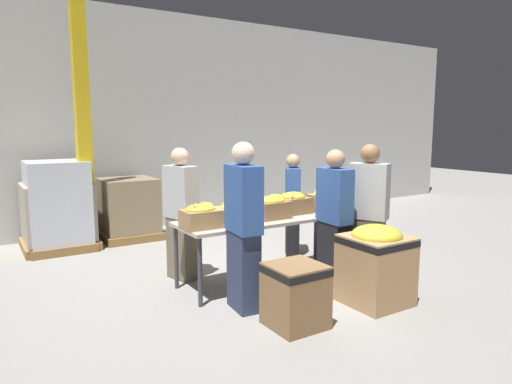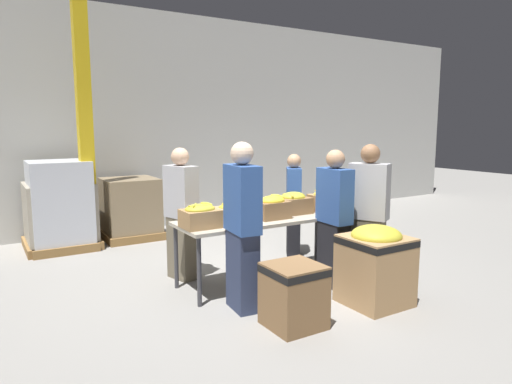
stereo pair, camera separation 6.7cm
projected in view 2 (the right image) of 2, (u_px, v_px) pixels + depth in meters
name	position (u px, v px, depth m)	size (l,w,h in m)	color
ground_plane	(266.00, 280.00, 5.73)	(30.00, 30.00, 0.00)	gray
wall_back	(160.00, 121.00, 8.57)	(16.00, 0.08, 4.00)	#B7B7B2
sorting_table	(266.00, 222.00, 5.62)	(2.24, 0.78, 0.81)	#B2A893
banana_box_0	(200.00, 216.00, 5.04)	(0.39, 0.34, 0.28)	#A37A4C
banana_box_1	(232.00, 212.00, 5.42)	(0.39, 0.30, 0.23)	tan
banana_box_2	(272.00, 207.00, 5.53)	(0.39, 0.31, 0.29)	olive
banana_box_3	(294.00, 203.00, 5.85)	(0.39, 0.32, 0.28)	olive
banana_box_4	(326.00, 200.00, 6.00)	(0.39, 0.34, 0.29)	#A37A4C
volunteer_0	(294.00, 206.00, 6.73)	(0.39, 0.45, 1.52)	black
volunteer_1	(334.00, 219.00, 5.42)	(0.23, 0.45, 1.65)	black
volunteer_2	(368.00, 216.00, 5.49)	(0.42, 0.51, 1.71)	#6B604C
volunteer_3	(242.00, 228.00, 4.71)	(0.28, 0.49, 1.77)	#2D3856
volunteer_4	(181.00, 214.00, 5.69)	(0.33, 0.49, 1.66)	#6B604C
donation_bin_0	(294.00, 293.00, 4.37)	(0.51, 0.51, 0.61)	olive
donation_bin_1	(375.00, 263.00, 4.92)	(0.64, 0.64, 0.87)	tan
support_pillar	(85.00, 121.00, 6.90)	(0.21, 0.21, 4.00)	gold
pallet_stack_0	(60.00, 206.00, 7.10)	(0.95, 0.95, 1.39)	olive
pallet_stack_1	(60.00, 216.00, 7.23)	(1.08, 1.08, 1.03)	olive
pallet_stack_2	(131.00, 209.00, 7.81)	(0.94, 0.94, 1.03)	olive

